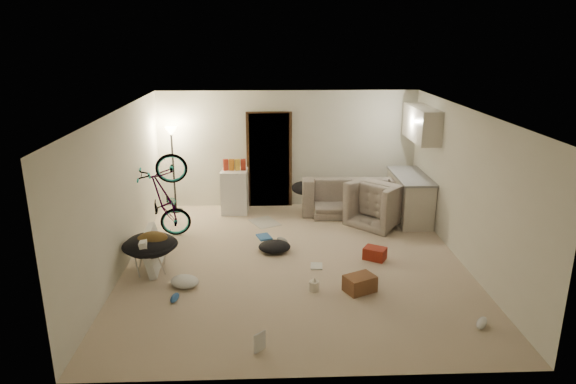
{
  "coord_description": "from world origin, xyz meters",
  "views": [
    {
      "loc": [
        -0.43,
        -7.78,
        3.61
      ],
      "look_at": [
        -0.09,
        0.6,
        1.03
      ],
      "focal_mm": 32.0,
      "sensor_mm": 36.0,
      "label": 1
    }
  ],
  "objects_px": {
    "drink_case_b": "(375,253)",
    "armchair": "(382,207)",
    "bicycle": "(167,216)",
    "saucer_chair": "(150,250)",
    "sofa": "(350,199)",
    "mini_fridge": "(235,191)",
    "floor_lamp": "(172,151)",
    "juicer": "(314,285)",
    "kitchen_counter": "(410,198)",
    "tv_box": "(152,250)",
    "drink_case_a": "(360,284)"
  },
  "relations": [
    {
      "from": "sofa",
      "to": "mini_fridge",
      "type": "bearing_deg",
      "value": -0.57
    },
    {
      "from": "tv_box",
      "to": "drink_case_b",
      "type": "height_order",
      "value": "tv_box"
    },
    {
      "from": "mini_fridge",
      "to": "saucer_chair",
      "type": "bearing_deg",
      "value": -110.03
    },
    {
      "from": "saucer_chair",
      "to": "floor_lamp",
      "type": "bearing_deg",
      "value": 91.98
    },
    {
      "from": "drink_case_b",
      "to": "tv_box",
      "type": "bearing_deg",
      "value": -146.77
    },
    {
      "from": "tv_box",
      "to": "drink_case_a",
      "type": "xyz_separation_m",
      "value": [
        3.19,
        -0.93,
        -0.19
      ]
    },
    {
      "from": "kitchen_counter",
      "to": "juicer",
      "type": "distance_m",
      "value": 3.75
    },
    {
      "from": "floor_lamp",
      "to": "saucer_chair",
      "type": "relative_size",
      "value": 2.09
    },
    {
      "from": "kitchen_counter",
      "to": "bicycle",
      "type": "bearing_deg",
      "value": -169.77
    },
    {
      "from": "sofa",
      "to": "drink_case_b",
      "type": "bearing_deg",
      "value": 93.22
    },
    {
      "from": "drink_case_b",
      "to": "armchair",
      "type": "bearing_deg",
      "value": 104.7
    },
    {
      "from": "kitchen_counter",
      "to": "sofa",
      "type": "distance_m",
      "value": 1.24
    },
    {
      "from": "floor_lamp",
      "to": "bicycle",
      "type": "bearing_deg",
      "value": -86.19
    },
    {
      "from": "sofa",
      "to": "armchair",
      "type": "height_order",
      "value": "armchair"
    },
    {
      "from": "tv_box",
      "to": "drink_case_a",
      "type": "bearing_deg",
      "value": -19.39
    },
    {
      "from": "sofa",
      "to": "drink_case_b",
      "type": "relative_size",
      "value": 5.73
    },
    {
      "from": "floor_lamp",
      "to": "drink_case_b",
      "type": "xyz_separation_m",
      "value": [
        3.74,
        -2.59,
        -1.21
      ]
    },
    {
      "from": "armchair",
      "to": "bicycle",
      "type": "height_order",
      "value": "bicycle"
    },
    {
      "from": "bicycle",
      "to": "saucer_chair",
      "type": "distance_m",
      "value": 1.39
    },
    {
      "from": "kitchen_counter",
      "to": "tv_box",
      "type": "relative_size",
      "value": 1.6
    },
    {
      "from": "bicycle",
      "to": "saucer_chair",
      "type": "bearing_deg",
      "value": 172.59
    },
    {
      "from": "floor_lamp",
      "to": "sofa",
      "type": "xyz_separation_m",
      "value": [
        3.68,
        -0.2,
        -1.01
      ]
    },
    {
      "from": "saucer_chair",
      "to": "kitchen_counter",
      "type": "bearing_deg",
      "value": 25.37
    },
    {
      "from": "floor_lamp",
      "to": "drink_case_a",
      "type": "bearing_deg",
      "value": -48.34
    },
    {
      "from": "juicer",
      "to": "tv_box",
      "type": "bearing_deg",
      "value": 160.66
    },
    {
      "from": "bicycle",
      "to": "juicer",
      "type": "xyz_separation_m",
      "value": [
        2.52,
        -2.15,
        -0.35
      ]
    },
    {
      "from": "mini_fridge",
      "to": "drink_case_a",
      "type": "height_order",
      "value": "mini_fridge"
    },
    {
      "from": "armchair",
      "to": "drink_case_b",
      "type": "relative_size",
      "value": 2.83
    },
    {
      "from": "bicycle",
      "to": "drink_case_a",
      "type": "xyz_separation_m",
      "value": [
        3.19,
        -2.2,
        -0.31
      ]
    },
    {
      "from": "drink_case_a",
      "to": "sofa",
      "type": "bearing_deg",
      "value": 57.44
    },
    {
      "from": "floor_lamp",
      "to": "mini_fridge",
      "type": "height_order",
      "value": "floor_lamp"
    },
    {
      "from": "saucer_chair",
      "to": "drink_case_a",
      "type": "height_order",
      "value": "saucer_chair"
    },
    {
      "from": "armchair",
      "to": "floor_lamp",
      "type": "bearing_deg",
      "value": 33.66
    },
    {
      "from": "bicycle",
      "to": "tv_box",
      "type": "bearing_deg",
      "value": 172.59
    },
    {
      "from": "juicer",
      "to": "drink_case_b",
      "type": "bearing_deg",
      "value": 43.61
    },
    {
      "from": "kitchen_counter",
      "to": "drink_case_a",
      "type": "bearing_deg",
      "value": -116.74
    },
    {
      "from": "drink_case_a",
      "to": "tv_box",
      "type": "bearing_deg",
      "value": 137.56
    },
    {
      "from": "armchair",
      "to": "tv_box",
      "type": "relative_size",
      "value": 1.06
    },
    {
      "from": "mini_fridge",
      "to": "sofa",
      "type": "bearing_deg",
      "value": 0.28
    },
    {
      "from": "floor_lamp",
      "to": "drink_case_a",
      "type": "xyz_separation_m",
      "value": [
        3.29,
        -3.7,
        -1.18
      ]
    },
    {
      "from": "saucer_chair",
      "to": "drink_case_b",
      "type": "bearing_deg",
      "value": 4.69
    },
    {
      "from": "sofa",
      "to": "saucer_chair",
      "type": "relative_size",
      "value": 2.33
    },
    {
      "from": "sofa",
      "to": "bicycle",
      "type": "relative_size",
      "value": 1.22
    },
    {
      "from": "mini_fridge",
      "to": "tv_box",
      "type": "relative_size",
      "value": 0.98
    },
    {
      "from": "bicycle",
      "to": "kitchen_counter",
      "type": "bearing_deg",
      "value": -87.18
    },
    {
      "from": "mini_fridge",
      "to": "armchair",
      "type": "bearing_deg",
      "value": -11.77
    },
    {
      "from": "kitchen_counter",
      "to": "saucer_chair",
      "type": "height_order",
      "value": "kitchen_counter"
    },
    {
      "from": "floor_lamp",
      "to": "drink_case_a",
      "type": "height_order",
      "value": "floor_lamp"
    },
    {
      "from": "kitchen_counter",
      "to": "armchair",
      "type": "relative_size",
      "value": 1.51
    },
    {
      "from": "kitchen_counter",
      "to": "mini_fridge",
      "type": "distance_m",
      "value": 3.6
    }
  ]
}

